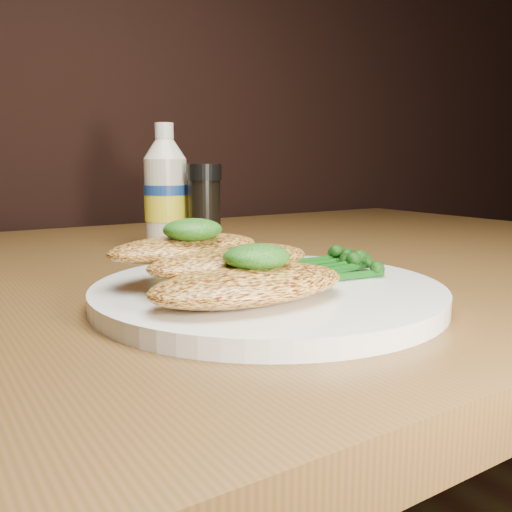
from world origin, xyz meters
TOP-DOWN VIEW (x-y plane):
  - plate at (-0.12, 0.86)m, footprint 0.28×0.28m
  - chicken_front at (-0.16, 0.82)m, footprint 0.15×0.08m
  - chicken_mid at (-0.14, 0.87)m, footprint 0.15×0.09m
  - chicken_back at (-0.17, 0.90)m, footprint 0.14×0.08m
  - pesto_front at (-0.15, 0.82)m, footprint 0.06×0.06m
  - pesto_back at (-0.17, 0.89)m, footprint 0.05×0.04m
  - broccolini_bundle at (-0.07, 0.86)m, footprint 0.14×0.11m
  - mayo_bottle at (-0.07, 1.17)m, footprint 0.07×0.07m
  - pepper_grinder at (-0.03, 1.12)m, footprint 0.06×0.06m

SIDE VIEW (x-z plane):
  - plate at x=-0.12m, z-range 0.75..0.76m
  - broccolini_bundle at x=-0.07m, z-range 0.76..0.79m
  - chicken_front at x=-0.16m, z-range 0.76..0.79m
  - chicken_mid at x=-0.14m, z-range 0.77..0.80m
  - chicken_back at x=-0.17m, z-range 0.78..0.80m
  - pesto_front at x=-0.15m, z-range 0.79..0.80m
  - pepper_grinder at x=-0.03m, z-range 0.75..0.86m
  - pesto_back at x=-0.17m, z-range 0.80..0.82m
  - mayo_bottle at x=-0.07m, z-range 0.75..0.91m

